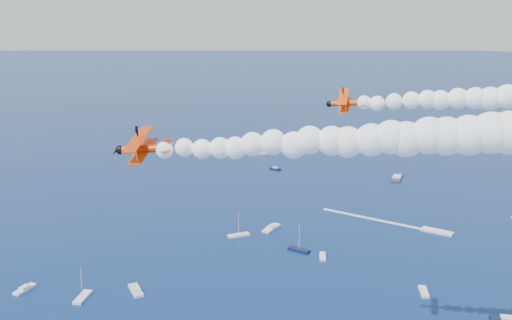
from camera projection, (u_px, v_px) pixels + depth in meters
The scene contains 4 objects.
biplane_lead at pixel (347, 103), 104.84m from camera, with size 6.90×7.74×4.66m, color #F64305, non-canonical shape.
biplane_trail at pixel (145, 149), 85.22m from camera, with size 8.36×9.37×5.65m, color red, non-canonical shape.
smoke_trail_trail at pixel (359, 140), 80.54m from camera, with size 56.48×27.78×10.91m, color white, non-canonical shape.
spectator_boats at pixel (433, 250), 187.32m from camera, with size 230.29×172.13×0.70m.
Camera 1 is at (47.50, -61.39, 75.22)m, focal length 41.76 mm.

